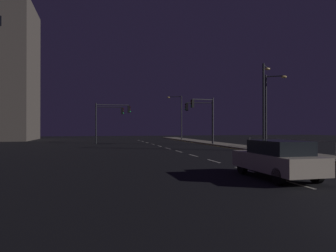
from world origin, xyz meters
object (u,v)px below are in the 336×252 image
(traffic_light_far_right, at_px, (200,114))
(car, at_px, (277,158))
(traffic_light_far_center, at_px, (108,116))
(street_lamp_mid_block, at_px, (269,104))
(street_lamp_median, at_px, (179,113))
(traffic_light_near_left, at_px, (204,112))
(street_lamp_corner, at_px, (264,99))
(traffic_light_mid_right, at_px, (111,115))

(traffic_light_far_right, bearing_deg, car, -102.82)
(car, distance_m, traffic_light_far_center, 32.64)
(street_lamp_mid_block, xyz_separation_m, street_lamp_median, (-1.83, 23.70, 0.29))
(traffic_light_near_left, height_order, street_lamp_median, street_lamp_median)
(traffic_light_near_left, distance_m, street_lamp_corner, 10.13)
(car, relative_size, street_lamp_mid_block, 0.65)
(traffic_light_near_left, distance_m, street_lamp_mid_block, 10.01)
(traffic_light_mid_right, xyz_separation_m, street_lamp_median, (11.48, 8.64, 0.79))
(traffic_light_mid_right, distance_m, street_lamp_median, 14.38)
(traffic_light_far_right, bearing_deg, street_lamp_mid_block, -76.61)
(traffic_light_far_center, xyz_separation_m, traffic_light_mid_right, (0.25, -3.31, 0.07))
(traffic_light_mid_right, relative_size, street_lamp_corner, 0.68)
(traffic_light_near_left, bearing_deg, car, -103.33)
(street_lamp_mid_block, relative_size, street_lamp_corner, 0.88)
(traffic_light_mid_right, xyz_separation_m, street_lamp_mid_block, (13.31, -15.06, 0.50))
(traffic_light_near_left, xyz_separation_m, traffic_light_far_center, (-10.80, 8.75, -0.33))
(car, xyz_separation_m, street_lamp_mid_block, (8.28, 13.71, 3.42))
(street_lamp_median, bearing_deg, traffic_light_near_left, -93.74)
(car, xyz_separation_m, traffic_light_far_right, (5.64, 24.79, 3.03))
(street_lamp_corner, bearing_deg, street_lamp_mid_block, 21.36)
(car, relative_size, street_lamp_median, 0.61)
(traffic_light_far_center, distance_m, street_lamp_mid_block, 22.84)
(car, height_order, traffic_light_far_center, traffic_light_far_center)
(traffic_light_mid_right, bearing_deg, traffic_light_far_center, 94.24)
(traffic_light_near_left, height_order, traffic_light_mid_right, traffic_light_near_left)
(traffic_light_far_center, height_order, street_lamp_median, street_lamp_median)
(street_lamp_median, distance_m, street_lamp_corner, 24.00)
(car, xyz_separation_m, traffic_light_far_center, (-5.27, 32.08, 2.85))
(street_lamp_mid_block, bearing_deg, street_lamp_corner, -158.64)
(traffic_light_mid_right, relative_size, street_lamp_median, 0.73)
(traffic_light_far_center, relative_size, street_lamp_corner, 0.68)
(car, height_order, traffic_light_near_left, traffic_light_near_left)
(traffic_light_near_left, bearing_deg, street_lamp_median, 86.26)
(car, xyz_separation_m, traffic_light_near_left, (5.53, 23.33, 3.18))
(street_lamp_mid_block, distance_m, street_lamp_corner, 0.88)
(traffic_light_mid_right, bearing_deg, street_lamp_median, 36.96)
(street_lamp_corner, bearing_deg, street_lamp_median, 92.72)
(traffic_light_near_left, height_order, traffic_light_far_right, traffic_light_near_left)
(traffic_light_far_center, xyz_separation_m, street_lamp_median, (11.72, 5.32, 0.86))
(car, distance_m, street_lamp_median, 38.14)
(traffic_light_far_center, relative_size, street_lamp_median, 0.72)
(street_lamp_median, bearing_deg, street_lamp_corner, -87.28)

